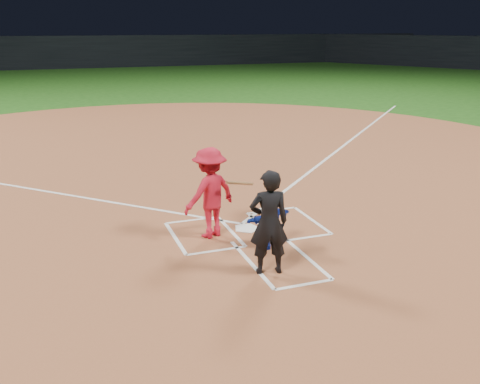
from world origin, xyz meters
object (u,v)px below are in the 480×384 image
object	(u,v)px
home_plate	(247,228)
batter_at_plate	(210,193)
umpire	(269,223)
catcher	(272,220)

from	to	relation	value
home_plate	batter_at_plate	size ratio (longest dim) A/B	0.32
home_plate	umpire	world-z (taller)	umpire
catcher	batter_at_plate	distance (m)	1.42
batter_at_plate	catcher	bearing A→B (deg)	-45.02
catcher	batter_at_plate	size ratio (longest dim) A/B	0.60
batter_at_plate	umpire	bearing A→B (deg)	-76.97
home_plate	catcher	world-z (taller)	catcher
umpire	batter_at_plate	distance (m)	2.06
batter_at_plate	home_plate	bearing A→B (deg)	8.14
home_plate	batter_at_plate	xyz separation A→B (m)	(-0.86, -0.12, 0.94)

